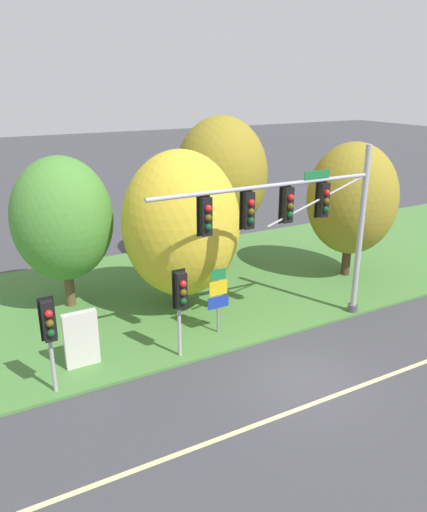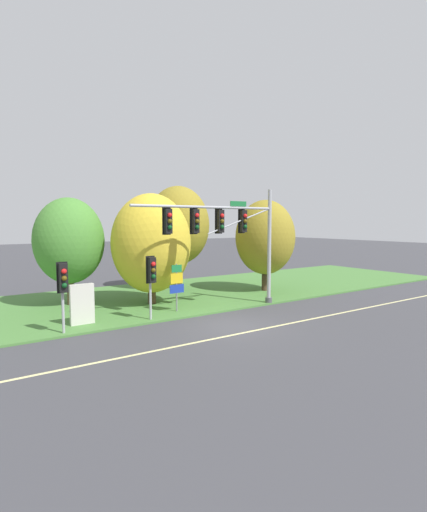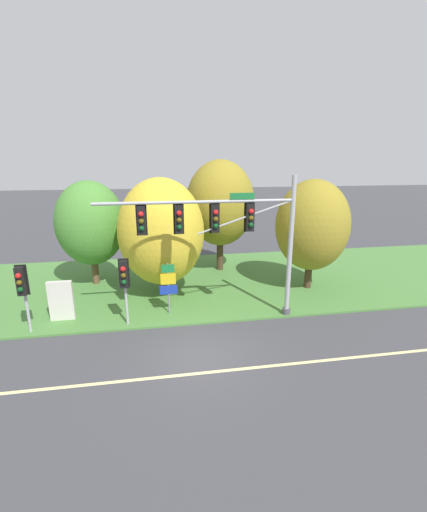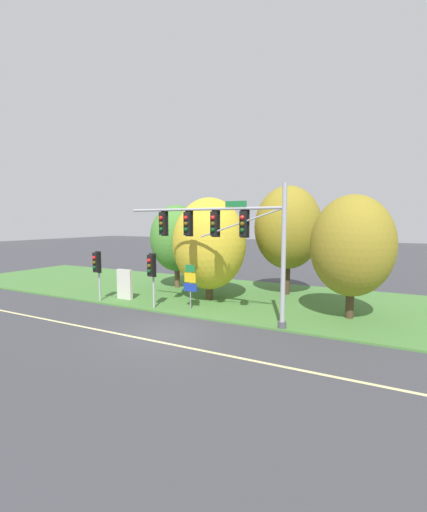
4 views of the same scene
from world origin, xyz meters
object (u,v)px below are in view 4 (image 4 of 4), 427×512
at_px(pedestrian_signal_near_kerb, 97,265).
at_px(pedestrian_signal_further_along, 151,269).
at_px(info_kiosk, 125,284).
at_px(route_sign_post, 190,282).
at_px(tree_left_of_mast, 209,244).
at_px(tree_mid_verge, 352,246).
at_px(tree_nearest_road, 177,238).
at_px(traffic_signal_mast, 224,233).
at_px(tree_behind_signpost, 288,228).

xyz_separation_m(pedestrian_signal_near_kerb, pedestrian_signal_further_along, (4.15, 0.07, 0.04)).
bearing_deg(info_kiosk, pedestrian_signal_further_along, -20.56).
relative_size(pedestrian_signal_near_kerb, route_sign_post, 1.21).
bearing_deg(tree_left_of_mast, route_sign_post, -85.83).
xyz_separation_m(pedestrian_signal_near_kerb, tree_mid_verge, (14.31, 3.23, 1.46)).
relative_size(route_sign_post, tree_nearest_road, 0.41).
relative_size(pedestrian_signal_further_along, tree_nearest_road, 0.51).
height_order(pedestrian_signal_further_along, route_sign_post, pedestrian_signal_further_along).
distance_m(tree_nearest_road, tree_left_of_mast, 4.66).
bearing_deg(traffic_signal_mast, pedestrian_signal_further_along, 179.04).
bearing_deg(info_kiosk, route_sign_post, -1.69).
bearing_deg(traffic_signal_mast, info_kiosk, 170.92).
bearing_deg(tree_mid_verge, route_sign_post, -165.19).
distance_m(pedestrian_signal_near_kerb, tree_behind_signpost, 12.58).
xyz_separation_m(tree_nearest_road, info_kiosk, (-0.77, -4.85, -2.75)).
height_order(pedestrian_signal_near_kerb, tree_left_of_mast, tree_left_of_mast).
relative_size(route_sign_post, tree_left_of_mast, 0.40).
bearing_deg(route_sign_post, tree_behind_signpost, 59.71).
height_order(traffic_signal_mast, tree_behind_signpost, tree_behind_signpost).
bearing_deg(pedestrian_signal_near_kerb, tree_left_of_mast, 32.07).
bearing_deg(tree_mid_verge, pedestrian_signal_near_kerb, -167.27).
bearing_deg(tree_nearest_road, route_sign_post, -49.88).
xyz_separation_m(traffic_signal_mast, tree_left_of_mast, (-2.83, 3.71, -0.84)).
xyz_separation_m(traffic_signal_mast, pedestrian_signal_further_along, (-4.58, 0.08, -2.09)).
bearing_deg(tree_nearest_road, info_kiosk, -99.00).
height_order(traffic_signal_mast, pedestrian_signal_near_kerb, traffic_signal_mast).
bearing_deg(traffic_signal_mast, pedestrian_signal_near_kerb, 179.94).
bearing_deg(info_kiosk, tree_nearest_road, 81.00).
relative_size(pedestrian_signal_near_kerb, tree_left_of_mast, 0.48).
bearing_deg(pedestrian_signal_near_kerb, traffic_signal_mast, -0.06).
bearing_deg(pedestrian_signal_further_along, info_kiosk, 159.44).
bearing_deg(route_sign_post, tree_nearest_road, 130.12).
bearing_deg(tree_left_of_mast, tree_nearest_road, 149.58).
bearing_deg(pedestrian_signal_near_kerb, tree_mid_verge, 12.73).
height_order(pedestrian_signal_further_along, tree_left_of_mast, tree_left_of_mast).
bearing_deg(tree_mid_verge, tree_nearest_road, 167.20).
distance_m(tree_nearest_road, info_kiosk, 5.63).
bearing_deg(route_sign_post, pedestrian_signal_near_kerb, -170.13).
height_order(traffic_signal_mast, tree_mid_verge, traffic_signal_mast).
bearing_deg(pedestrian_signal_near_kerb, route_sign_post, 9.87).
height_order(tree_nearest_road, info_kiosk, tree_nearest_road).
relative_size(pedestrian_signal_near_kerb, tree_behind_signpost, 0.42).
bearing_deg(tree_left_of_mast, pedestrian_signal_further_along, -115.71).
height_order(pedestrian_signal_near_kerb, tree_mid_verge, tree_mid_verge).
distance_m(route_sign_post, info_kiosk, 5.02).
height_order(pedestrian_signal_near_kerb, route_sign_post, pedestrian_signal_near_kerb).
relative_size(traffic_signal_mast, tree_mid_verge, 1.41).
relative_size(traffic_signal_mast, info_kiosk, 4.67).
distance_m(traffic_signal_mast, pedestrian_signal_near_kerb, 8.99).
bearing_deg(tree_nearest_road, pedestrian_signal_near_kerb, -107.28).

